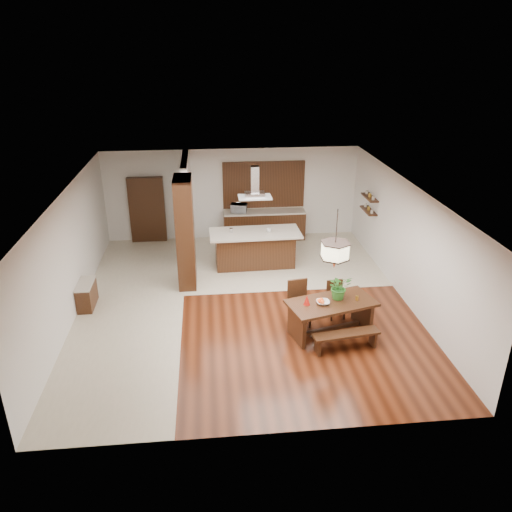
{
  "coord_description": "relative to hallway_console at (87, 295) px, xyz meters",
  "views": [
    {
      "loc": [
        -0.81,
        -10.84,
        6.04
      ],
      "look_at": [
        0.3,
        0.0,
        1.25
      ],
      "focal_mm": 35.0,
      "sensor_mm": 36.0,
      "label": 1
    }
  ],
  "objects": [
    {
      "name": "soffit_band",
      "position": [
        3.81,
        -0.2,
        2.57
      ],
      "size": [
        8.0,
        9.0,
        0.02
      ],
      "primitive_type": "cube",
      "color": "#381A0E",
      "rests_on": "room_shell"
    },
    {
      "name": "partition_pier",
      "position": [
        2.41,
        1.0,
        1.14
      ],
      "size": [
        0.45,
        1.0,
        2.9
      ],
      "primitive_type": "cube",
      "color": "black",
      "rests_on": "ground"
    },
    {
      "name": "microwave",
      "position": [
        3.99,
        3.97,
        0.77
      ],
      "size": [
        0.55,
        0.43,
        0.27
      ],
      "primitive_type": "imported",
      "rotation": [
        0.0,
        0.0,
        -0.2
      ],
      "color": "silver",
      "rests_on": "rear_counter"
    },
    {
      "name": "foliage_plant",
      "position": [
        5.79,
        -1.63,
        0.75
      ],
      "size": [
        0.57,
        0.52,
        0.56
      ],
      "primitive_type": "imported",
      "rotation": [
        0.0,
        0.0,
        0.19
      ],
      "color": "#2F7326",
      "rests_on": "dining_table"
    },
    {
      "name": "napkin_cone",
      "position": [
        5.04,
        -1.84,
        0.58
      ],
      "size": [
        0.16,
        0.16,
        0.22
      ],
      "primitive_type": "cone",
      "rotation": [
        0.0,
        0.0,
        0.12
      ],
      "color": "#B4150C",
      "rests_on": "dining_table"
    },
    {
      "name": "kitchen_island",
      "position": [
        4.3,
        1.96,
        0.22
      ],
      "size": [
        2.56,
        1.17,
        1.05
      ],
      "rotation": [
        0.0,
        0.0,
        0.02
      ],
      "color": "black",
      "rests_on": "ground"
    },
    {
      "name": "gold_ornament",
      "position": [
        6.16,
        -1.75,
        0.52
      ],
      "size": [
        0.08,
        0.08,
        0.1
      ],
      "primitive_type": "cylinder",
      "rotation": [
        0.0,
        0.0,
        0.16
      ],
      "color": "gold",
      "rests_on": "dining_table"
    },
    {
      "name": "fruit_bowl",
      "position": [
        5.39,
        -1.84,
        0.51
      ],
      "size": [
        0.3,
        0.3,
        0.07
      ],
      "primitive_type": "imported",
      "rotation": [
        0.0,
        0.0,
        -0.08
      ],
      "color": "beige",
      "rests_on": "dining_table"
    },
    {
      "name": "shelf_lower",
      "position": [
        7.68,
        2.4,
        1.08
      ],
      "size": [
        0.26,
        0.9,
        0.04
      ],
      "primitive_type": "cube",
      "color": "black",
      "rests_on": "room_shell"
    },
    {
      "name": "dining_table",
      "position": [
        5.6,
        -1.77,
        0.26
      ],
      "size": [
        2.07,
        1.41,
        0.79
      ],
      "rotation": [
        0.0,
        0.0,
        0.27
      ],
      "color": "black",
      "rests_on": "ground"
    },
    {
      "name": "range_hood",
      "position": [
        4.3,
        1.97,
        2.15
      ],
      "size": [
        0.9,
        0.55,
        0.87
      ],
      "primitive_type": null,
      "color": "silver",
      "rests_on": "room_shell"
    },
    {
      "name": "room_shell",
      "position": [
        3.81,
        -0.2,
        1.75
      ],
      "size": [
        9.0,
        9.04,
        2.92
      ],
      "color": "#3D180B",
      "rests_on": "ground"
    },
    {
      "name": "partition_stub",
      "position": [
        2.41,
        3.1,
        1.14
      ],
      "size": [
        0.18,
        2.4,
        2.9
      ],
      "primitive_type": "cube",
      "color": "silver",
      "rests_on": "ground"
    },
    {
      "name": "hallway_doorway",
      "position": [
        1.11,
        4.2,
        0.74
      ],
      "size": [
        1.1,
        0.2,
        2.1
      ],
      "primitive_type": "cube",
      "color": "black",
      "rests_on": "ground"
    },
    {
      "name": "dining_chair_right",
      "position": [
        5.9,
        -1.09,
        0.13
      ],
      "size": [
        0.43,
        0.43,
        0.88
      ],
      "primitive_type": null,
      "rotation": [
        0.0,
        0.0,
        0.1
      ],
      "color": "black",
      "rests_on": "ground"
    },
    {
      "name": "island_cup",
      "position": [
        4.68,
        1.88,
        0.79
      ],
      "size": [
        0.15,
        0.15,
        0.11
      ],
      "primitive_type": "imported",
      "rotation": [
        0.0,
        0.0,
        0.12
      ],
      "color": "white",
      "rests_on": "kitchen_island"
    },
    {
      "name": "dining_chair_left",
      "position": [
        4.99,
        -1.34,
        0.21
      ],
      "size": [
        0.53,
        0.53,
        1.05
      ],
      "primitive_type": null,
      "rotation": [
        0.0,
        0.0,
        0.16
      ],
      "color": "black",
      "rests_on": "ground"
    },
    {
      "name": "tile_kitchen",
      "position": [
        5.06,
        2.3,
        -0.31
      ],
      "size": [
        5.5,
        4.0,
        0.01
      ],
      "primitive_type": "cube",
      "color": "beige",
      "rests_on": "ground"
    },
    {
      "name": "rear_counter",
      "position": [
        4.81,
        4.0,
        0.16
      ],
      "size": [
        2.6,
        0.62,
        0.95
      ],
      "color": "black",
      "rests_on": "ground"
    },
    {
      "name": "shelf_upper",
      "position": [
        7.68,
        2.4,
        1.49
      ],
      "size": [
        0.26,
        0.9,
        0.04
      ],
      "primitive_type": "cube",
      "color": "black",
      "rests_on": "room_shell"
    },
    {
      "name": "hallway_console",
      "position": [
        0.0,
        0.0,
        0.0
      ],
      "size": [
        0.37,
        0.88,
        0.63
      ],
      "primitive_type": "cube",
      "color": "black",
      "rests_on": "ground"
    },
    {
      "name": "dining_bench",
      "position": [
        5.78,
        -2.43,
        -0.11
      ],
      "size": [
        1.46,
        0.51,
        0.4
      ],
      "primitive_type": null,
      "rotation": [
        0.0,
        0.0,
        0.14
      ],
      "color": "black",
      "rests_on": "ground"
    },
    {
      "name": "kitchen_window",
      "position": [
        4.81,
        4.26,
        1.44
      ],
      "size": [
        2.6,
        0.08,
        1.5
      ],
      "primitive_type": "cube",
      "color": "olive",
      "rests_on": "room_shell"
    },
    {
      "name": "pendant_lantern",
      "position": [
        5.6,
        -1.77,
        1.93
      ],
      "size": [
        0.64,
        0.64,
        1.31
      ],
      "primitive_type": null,
      "color": "#FDF5C2",
      "rests_on": "room_shell"
    },
    {
      "name": "tile_hallway",
      "position": [
        1.06,
        -0.2,
        -0.31
      ],
      "size": [
        2.5,
        9.0,
        0.01
      ],
      "primitive_type": "cube",
      "color": "beige",
      "rests_on": "ground"
    }
  ]
}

